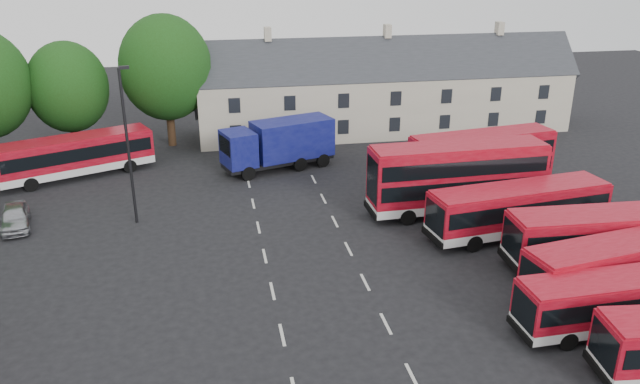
{
  "coord_description": "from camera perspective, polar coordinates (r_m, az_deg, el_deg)",
  "views": [
    {
      "loc": [
        -2.72,
        -26.33,
        16.9
      ],
      "look_at": [
        4.0,
        9.89,
        2.2
      ],
      "focal_mm": 35.0,
      "sensor_mm": 36.0,
      "label": 1
    }
  ],
  "objects": [
    {
      "name": "ground",
      "position": [
        31.41,
        -3.95,
        -10.86
      ],
      "size": [
        140.0,
        140.0,
        0.0
      ],
      "primitive_type": "plane",
      "color": "black",
      "rests_on": "ground"
    },
    {
      "name": "bus_row_e",
      "position": [
        40.06,
        17.71,
        -1.26
      ],
      "size": [
        11.69,
        4.02,
        3.24
      ],
      "rotation": [
        0.0,
        0.0,
        0.13
      ],
      "color": "silver",
      "rests_on": "ground"
    },
    {
      "name": "bus_dd_south",
      "position": [
        42.11,
        12.43,
        1.56
      ],
      "size": [
        11.75,
        2.99,
        4.79
      ],
      "rotation": [
        0.0,
        0.0,
        0.02
      ],
      "color": "silver",
      "rests_on": "ground"
    },
    {
      "name": "lane_markings",
      "position": [
        33.4,
        -0.06,
        -8.63
      ],
      "size": [
        5.15,
        33.8,
        0.01
      ],
      "color": "beige",
      "rests_on": "ground"
    },
    {
      "name": "lamppost",
      "position": [
        40.55,
        -17.16,
        4.32
      ],
      "size": [
        0.71,
        0.36,
        10.15
      ],
      "rotation": [
        0.0,
        0.0,
        0.19
      ],
      "color": "black",
      "rests_on": "ground"
    },
    {
      "name": "box_truck",
      "position": [
        49.8,
        -3.72,
        4.53
      ],
      "size": [
        9.33,
        5.39,
        3.9
      ],
      "rotation": [
        0.0,
        0.0,
        0.31
      ],
      "color": "black",
      "rests_on": "ground"
    },
    {
      "name": "bus_row_c",
      "position": [
        35.37,
        25.87,
        -5.83
      ],
      "size": [
        11.03,
        4.13,
        3.05
      ],
      "rotation": [
        0.0,
        0.0,
        0.16
      ],
      "color": "silver",
      "rests_on": "ground"
    },
    {
      "name": "bus_north",
      "position": [
        51.5,
        -21.43,
        3.33
      ],
      "size": [
        11.53,
        6.89,
        3.23
      ],
      "rotation": [
        0.0,
        0.0,
        0.4
      ],
      "color": "silver",
      "rests_on": "ground"
    },
    {
      "name": "bus_row_b",
      "position": [
        32.36,
        25.8,
        -8.71
      ],
      "size": [
        9.93,
        2.54,
        2.79
      ],
      "rotation": [
        0.0,
        0.0,
        0.03
      ],
      "color": "silver",
      "rests_on": "ground"
    },
    {
      "name": "bus_row_d",
      "position": [
        38.19,
        25.1,
        -3.44
      ],
      "size": [
        11.73,
        3.23,
        3.28
      ],
      "rotation": [
        0.0,
        0.0,
        -0.05
      ],
      "color": "silver",
      "rests_on": "ground"
    },
    {
      "name": "silver_car",
      "position": [
        44.17,
        -26.12,
        -2.07
      ],
      "size": [
        2.63,
        4.58,
        1.47
      ],
      "primitive_type": "imported",
      "rotation": [
        0.0,
        0.0,
        0.22
      ],
      "color": "#A4A6AB",
      "rests_on": "ground"
    },
    {
      "name": "terrace_houses",
      "position": [
        60.19,
        5.96,
        9.13
      ],
      "size": [
        35.7,
        7.13,
        10.06
      ],
      "color": "beige",
      "rests_on": "ground"
    },
    {
      "name": "bus_dd_north",
      "position": [
        46.53,
        14.54,
        3.02
      ],
      "size": [
        10.97,
        3.98,
        4.4
      ],
      "rotation": [
        0.0,
        0.0,
        0.15
      ],
      "color": "silver",
      "rests_on": "ground"
    }
  ]
}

